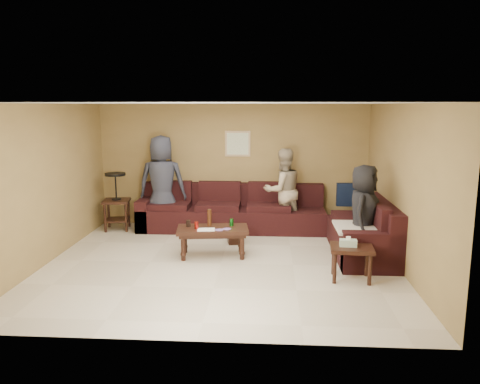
{
  "coord_description": "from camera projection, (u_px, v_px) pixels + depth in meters",
  "views": [
    {
      "loc": [
        0.75,
        -7.05,
        2.47
      ],
      "look_at": [
        0.25,
        0.85,
        1.0
      ],
      "focal_mm": 35.0,
      "sensor_mm": 36.0,
      "label": 1
    }
  ],
  "objects": [
    {
      "name": "wall_art",
      "position": [
        238.0,
        144.0,
        9.53
      ],
      "size": [
        0.52,
        0.04,
        0.52
      ],
      "color": "tan",
      "rests_on": "ground"
    },
    {
      "name": "waste_bin",
      "position": [
        235.0,
        236.0,
        8.48
      ],
      "size": [
        0.28,
        0.28,
        0.29
      ],
      "primitive_type": "cube",
      "rotation": [
        0.0,
        0.0,
        0.2
      ],
      "color": "black",
      "rests_on": "ground"
    },
    {
      "name": "side_table_right",
      "position": [
        351.0,
        251.0,
        6.66
      ],
      "size": [
        0.64,
        0.54,
        0.64
      ],
      "rotation": [
        0.0,
        0.0,
        -0.09
      ],
      "color": "black",
      "rests_on": "ground"
    },
    {
      "name": "end_table_left",
      "position": [
        116.0,
        200.0,
        9.35
      ],
      "size": [
        0.58,
        0.58,
        1.15
      ],
      "rotation": [
        0.0,
        0.0,
        0.16
      ],
      "color": "black",
      "rests_on": "ground"
    },
    {
      "name": "person_left",
      "position": [
        162.0,
        183.0,
        9.28
      ],
      "size": [
        0.97,
        0.66,
        1.9
      ],
      "primitive_type": "imported",
      "rotation": [
        0.0,
        0.0,
        3.21
      ],
      "color": "#2B2E3C",
      "rests_on": "ground"
    },
    {
      "name": "room",
      "position": [
        220.0,
        159.0,
        7.11
      ],
      "size": [
        5.6,
        5.5,
        2.5
      ],
      "color": "beige",
      "rests_on": "ground"
    },
    {
      "name": "person_right",
      "position": [
        363.0,
        213.0,
        7.43
      ],
      "size": [
        0.75,
        0.89,
        1.56
      ],
      "primitive_type": "imported",
      "rotation": [
        0.0,
        0.0,
        1.19
      ],
      "color": "black",
      "rests_on": "ground"
    },
    {
      "name": "sectional_sofa",
      "position": [
        272.0,
        221.0,
        8.8
      ],
      "size": [
        4.65,
        2.9,
        0.97
      ],
      "color": "black",
      "rests_on": "ground"
    },
    {
      "name": "person_middle",
      "position": [
        283.0,
        191.0,
        9.16
      ],
      "size": [
        0.98,
        0.89,
        1.65
      ],
      "primitive_type": "imported",
      "rotation": [
        0.0,
        0.0,
        3.54
      ],
      "color": "tan",
      "rests_on": "ground"
    },
    {
      "name": "coffee_table",
      "position": [
        212.0,
        232.0,
        7.72
      ],
      "size": [
        1.22,
        0.71,
        0.77
      ],
      "rotation": [
        0.0,
        0.0,
        0.11
      ],
      "color": "black",
      "rests_on": "ground"
    }
  ]
}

